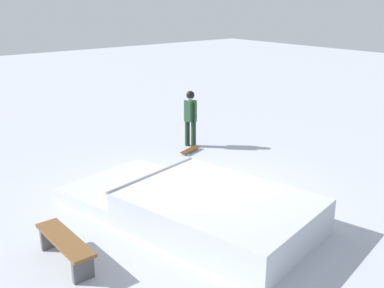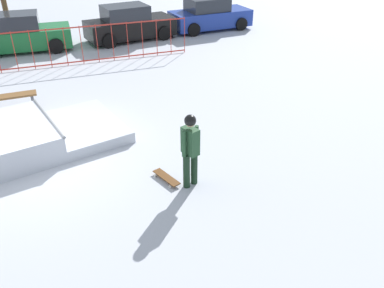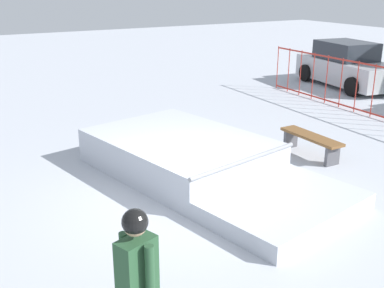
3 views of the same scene
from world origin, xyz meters
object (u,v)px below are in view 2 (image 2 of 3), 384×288
at_px(parked_car_green, 20,34).
at_px(parked_car_black, 129,24).
at_px(skateboard, 166,177).
at_px(park_bench, 9,99).
at_px(skater, 190,146).
at_px(parked_car_blue, 210,15).

bearing_deg(parked_car_green, parked_car_black, 3.63).
relative_size(skateboard, park_bench, 0.51).
distance_m(parked_car_green, parked_car_black, 4.82).
distance_m(skater, parked_car_blue, 13.80).
distance_m(skateboard, parked_car_green, 12.03).
bearing_deg(parked_car_green, parked_car_blue, 5.91).
relative_size(parked_car_green, parked_car_black, 0.98).
height_order(skater, parked_car_black, skater).
distance_m(parked_car_black, parked_car_blue, 4.33).
height_order(skater, park_bench, skater).
height_order(skateboard, parked_car_black, parked_car_black).
relative_size(skater, skateboard, 2.10).
bearing_deg(parked_car_green, skateboard, -73.38).
bearing_deg(skateboard, skater, -147.50).
relative_size(skateboard, parked_car_blue, 0.20).
relative_size(park_bench, parked_car_black, 0.37).
bearing_deg(park_bench, skater, -57.42).
relative_size(skater, parked_car_black, 0.40).
xyz_separation_m(skater, parked_car_blue, (6.05, 12.40, -0.28)).
bearing_deg(parked_car_black, skateboard, -107.27).
distance_m(skater, skateboard, 1.09).
height_order(skateboard, parked_car_green, parked_car_green).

